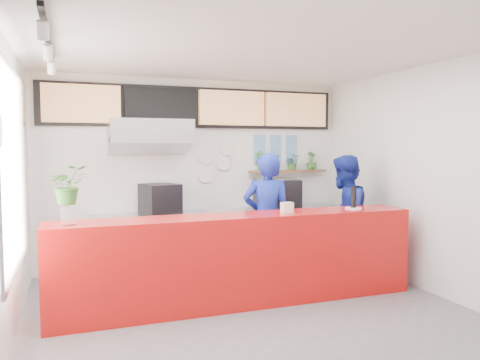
{
  "coord_description": "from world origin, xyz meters",
  "views": [
    {
      "loc": [
        -1.93,
        -4.87,
        1.92
      ],
      "look_at": [
        0.1,
        0.7,
        1.5
      ],
      "focal_mm": 35.0,
      "sensor_mm": 36.0,
      "label": 1
    }
  ],
  "objects": [
    {
      "name": "floor",
      "position": [
        0.0,
        0.0,
        0.0
      ],
      "size": [
        5.0,
        5.0,
        0.0
      ],
      "primitive_type": "plane",
      "color": "slate",
      "rests_on": "ground"
    },
    {
      "name": "ceiling",
      "position": [
        0.0,
        0.0,
        3.0
      ],
      "size": [
        5.0,
        5.0,
        0.0
      ],
      "primitive_type": "plane",
      "rotation": [
        3.14,
        0.0,
        0.0
      ],
      "color": "silver"
    },
    {
      "name": "wall_back",
      "position": [
        0.0,
        2.5,
        1.5
      ],
      "size": [
        5.0,
        0.0,
        5.0
      ],
      "primitive_type": "plane",
      "rotation": [
        1.57,
        0.0,
        0.0
      ],
      "color": "white",
      "rests_on": "ground"
    },
    {
      "name": "wall_left",
      "position": [
        -2.5,
        0.0,
        1.5
      ],
      "size": [
        0.0,
        5.0,
        5.0
      ],
      "primitive_type": "plane",
      "rotation": [
        1.57,
        0.0,
        1.57
      ],
      "color": "white",
      "rests_on": "ground"
    },
    {
      "name": "wall_right",
      "position": [
        2.5,
        0.0,
        1.5
      ],
      "size": [
        0.0,
        5.0,
        5.0
      ],
      "primitive_type": "plane",
      "rotation": [
        1.57,
        0.0,
        -1.57
      ],
      "color": "white",
      "rests_on": "ground"
    },
    {
      "name": "service_counter",
      "position": [
        0.0,
        0.4,
        0.55
      ],
      "size": [
        4.5,
        0.6,
        1.1
      ],
      "primitive_type": "cube",
      "color": "#BB0F0D",
      "rests_on": "ground"
    },
    {
      "name": "cream_band",
      "position": [
        0.0,
        2.49,
        2.6
      ],
      "size": [
        5.0,
        0.02,
        0.8
      ],
      "primitive_type": "cube",
      "color": "beige",
      "rests_on": "wall_back"
    },
    {
      "name": "prep_bench",
      "position": [
        -0.8,
        2.2,
        0.45
      ],
      "size": [
        1.8,
        0.6,
        0.9
      ],
      "primitive_type": "cube",
      "color": "#B2B5BA",
      "rests_on": "ground"
    },
    {
      "name": "panini_oven",
      "position": [
        -0.65,
        2.2,
        1.13
      ],
      "size": [
        0.63,
        0.63,
        0.46
      ],
      "primitive_type": "cube",
      "rotation": [
        0.0,
        0.0,
        0.27
      ],
      "color": "black",
      "rests_on": "prep_bench"
    },
    {
      "name": "extraction_hood",
      "position": [
        -0.8,
        2.15,
        2.15
      ],
      "size": [
        1.2,
        0.7,
        0.35
      ],
      "primitive_type": "cube",
      "color": "#B2B5BA",
      "rests_on": "ceiling"
    },
    {
      "name": "hood_lip",
      "position": [
        -0.8,
        2.15,
        1.95
      ],
      "size": [
        1.2,
        0.69,
        0.31
      ],
      "primitive_type": "cube",
      "rotation": [
        -0.35,
        0.0,
        0.0
      ],
      "color": "#B2B5BA",
      "rests_on": "ceiling"
    },
    {
      "name": "right_bench",
      "position": [
        1.5,
        2.2,
        0.45
      ],
      "size": [
        1.8,
        0.6,
        0.9
      ],
      "primitive_type": "cube",
      "color": "#B2B5BA",
      "rests_on": "ground"
    },
    {
      "name": "espresso_machine",
      "position": [
        1.3,
        2.2,
        1.14
      ],
      "size": [
        0.85,
        0.69,
        0.48
      ],
      "primitive_type": "cube",
      "rotation": [
        0.0,
        0.0,
        -0.24
      ],
      "color": "black",
      "rests_on": "right_bench"
    },
    {
      "name": "espresso_tray",
      "position": [
        1.3,
        2.2,
        1.38
      ],
      "size": [
        0.64,
        0.52,
        0.05
      ],
      "primitive_type": "cube",
      "rotation": [
        0.0,
        0.0,
        0.28
      ],
      "color": "#B3B6BB",
      "rests_on": "espresso_machine"
    },
    {
      "name": "herb_shelf",
      "position": [
        1.6,
        2.4,
        1.5
      ],
      "size": [
        1.4,
        0.18,
        0.04
      ],
      "primitive_type": "cube",
      "color": "brown",
      "rests_on": "wall_back"
    },
    {
      "name": "menu_board_far_left",
      "position": [
        -1.75,
        2.38,
        2.55
      ],
      "size": [
        1.1,
        0.1,
        0.55
      ],
      "primitive_type": "cube",
      "color": "tan",
      "rests_on": "wall_back"
    },
    {
      "name": "menu_board_mid_left",
      "position": [
        -0.59,
        2.38,
        2.55
      ],
      "size": [
        1.1,
        0.1,
        0.55
      ],
      "primitive_type": "cube",
      "color": "black",
      "rests_on": "wall_back"
    },
    {
      "name": "menu_board_mid_right",
      "position": [
        0.57,
        2.38,
        2.55
      ],
      "size": [
        1.1,
        0.1,
        0.55
      ],
      "primitive_type": "cube",
      "color": "tan",
      "rests_on": "wall_back"
    },
    {
      "name": "menu_board_far_right",
      "position": [
        1.73,
        2.38,
        2.55
      ],
      "size": [
        1.1,
        0.1,
        0.55
      ],
      "primitive_type": "cube",
      "color": "tan",
      "rests_on": "wall_back"
    },
    {
      "name": "soffit",
      "position": [
        0.0,
        2.46,
        2.55
      ],
      "size": [
        4.8,
        0.04,
        0.65
      ],
      "primitive_type": "cube",
      "color": "black",
      "rests_on": "wall_back"
    },
    {
      "name": "window_pane",
      "position": [
        -2.47,
        0.3,
        1.7
      ],
      "size": [
        0.04,
        2.2,
        1.9
      ],
      "primitive_type": "cube",
      "color": "silver",
      "rests_on": "wall_left"
    },
    {
      "name": "window_frame",
      "position": [
        -2.45,
        0.3,
        1.7
      ],
      "size": [
        0.03,
        2.3,
        2.0
      ],
      "primitive_type": "cube",
      "color": "#B2B5BA",
      "rests_on": "wall_left"
    },
    {
      "name": "track_rail",
      "position": [
        -2.1,
        0.0,
        2.94
      ],
      "size": [
        0.05,
        2.4,
        0.04
      ],
      "primitive_type": "cube",
      "color": "black",
      "rests_on": "ceiling"
    },
    {
      "name": "dec_plate_a",
      "position": [
        0.15,
        2.47,
        1.75
      ],
      "size": [
        0.24,
        0.03,
        0.24
      ],
      "primitive_type": "cylinder",
      "rotation": [
        1.57,
        0.0,
        0.0
      ],
      "color": "silver",
      "rests_on": "wall_back"
    },
    {
      "name": "dec_plate_b",
      "position": [
        0.45,
        2.47,
        1.65
      ],
      "size": [
        0.24,
        0.03,
        0.24
      ],
      "primitive_type": "cylinder",
      "rotation": [
        1.57,
        0.0,
        0.0
      ],
      "color": "silver",
      "rests_on": "wall_back"
    },
    {
      "name": "dec_plate_c",
      "position": [
        0.15,
        2.47,
        1.45
      ],
      "size": [
        0.24,
        0.03,
        0.24
      ],
      "primitive_type": "cylinder",
      "rotation": [
        1.57,
        0.0,
        0.0
      ],
      "color": "silver",
      "rests_on": "wall_back"
    },
    {
      "name": "dec_plate_d",
      "position": [
        0.5,
        2.47,
        1.9
      ],
      "size": [
        0.24,
        0.03,
        0.24
      ],
      "primitive_type": "cylinder",
      "rotation": [
        1.57,
        0.0,
        0.0
      ],
      "color": "silver",
      "rests_on": "wall_back"
    },
    {
      "name": "photo_frame_a",
      "position": [
        1.1,
        2.48,
        2.0
      ],
      "size": [
        0.2,
        0.02,
        0.25
      ],
      "primitive_type": "cube",
      "color": "#598CBF",
      "rests_on": "wall_back"
    },
    {
      "name": "photo_frame_b",
      "position": [
        1.4,
        2.48,
        2.0
      ],
      "size": [
        0.2,
        0.02,
        0.25
      ],
      "primitive_type": "cube",
      "color": "#598CBF",
      "rests_on": "wall_back"
    },
    {
      "name": "photo_frame_c",
      "position": [
        1.7,
        2.48,
        2.0
      ],
      "size": [
        0.2,
        0.02,
        0.25
      ],
      "primitive_type": "cube",
      "color": "#598CBF",
      "rests_on": "wall_back"
    },
    {
      "name": "photo_frame_d",
      "position": [
        1.1,
        2.48,
        1.75
      ],
      "size": [
        0.2,
        0.02,
        0.25
      ],
      "primitive_type": "cube",
      "color": "#598CBF",
      "rests_on": "wall_back"
    },
    {
      "name": "photo_frame_e",
      "position": [
        1.4,
        2.48,
        1.75
      ],
      "size": [
        0.2,
        0.02,
        0.25
      ],
      "primitive_type": "cube",
      "color": "#598CBF",
      "rests_on": "wall_back"
    },
    {
      "name": "photo_frame_f",
      "position": [
        1.7,
        2.48,
        1.75
      ],
      "size": [
        0.2,
        0.02,
        0.25
      ],
      "primitive_type": "cube",
      "color": "#598CBF",
      "rests_on": "wall_back"
    },
    {
      "name": "staff_center",
      "position": [
        0.62,
        1.04,
        0.92
      ],
      "size": [
        0.79,
        0.66,
        1.83
      ],
      "primitive_type": "imported",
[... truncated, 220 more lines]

